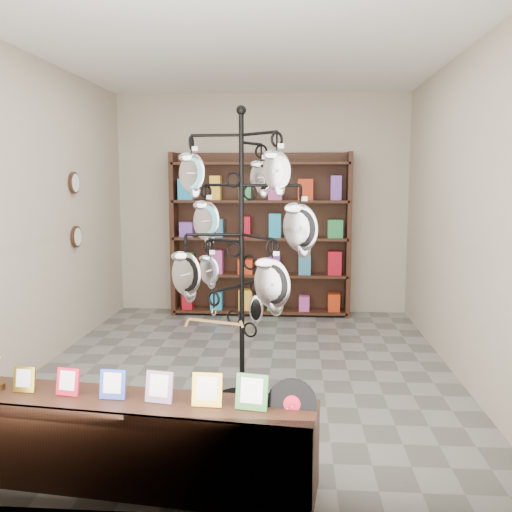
{
  "coord_description": "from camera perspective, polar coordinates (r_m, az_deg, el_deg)",
  "views": [
    {
      "loc": [
        0.51,
        -5.39,
        1.83
      ],
      "look_at": [
        0.18,
        -1.0,
        1.24
      ],
      "focal_mm": 40.0,
      "sensor_mm": 36.0,
      "label": 1
    }
  ],
  "objects": [
    {
      "name": "front_shelf",
      "position": [
        3.67,
        -11.76,
        -17.71
      ],
      "size": [
        2.19,
        0.69,
        0.76
      ],
      "rotation": [
        0.0,
        0.0,
        -0.12
      ],
      "color": "black",
      "rests_on": "ground"
    },
    {
      "name": "room_envelope",
      "position": [
        5.41,
        -1.15,
        7.82
      ],
      "size": [
        5.0,
        5.0,
        5.0
      ],
      "color": "#B3A390",
      "rests_on": "ground"
    },
    {
      "name": "ground",
      "position": [
        5.71,
        -1.1,
        -11.08
      ],
      "size": [
        5.0,
        5.0,
        0.0
      ],
      "primitive_type": "plane",
      "color": "slate",
      "rests_on": "ground"
    },
    {
      "name": "back_shelving",
      "position": [
        7.74,
        0.45,
        1.65
      ],
      "size": [
        2.42,
        0.36,
        2.2
      ],
      "color": "black",
      "rests_on": "ground"
    },
    {
      "name": "wall_clocks",
      "position": [
        6.67,
        -17.61,
        4.41
      ],
      "size": [
        0.03,
        0.24,
        0.84
      ],
      "color": "black",
      "rests_on": "ground"
    },
    {
      "name": "display_tree",
      "position": [
        4.56,
        -1.45,
        2.09
      ],
      "size": [
        1.33,
        1.33,
        2.41
      ],
      "rotation": [
        0.0,
        0.0,
        -0.42
      ],
      "color": "black",
      "rests_on": "ground"
    }
  ]
}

